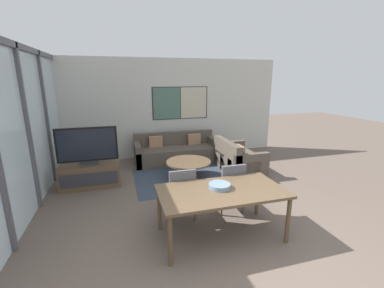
{
  "coord_description": "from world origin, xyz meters",
  "views": [
    {
      "loc": [
        -1.39,
        -2.28,
        2.25
      ],
      "look_at": [
        0.02,
        2.58,
        0.95
      ],
      "focal_mm": 24.0,
      "sensor_mm": 36.0,
      "label": 1
    }
  ],
  "objects_px": {
    "sofa_main": "(176,152)",
    "sofa_side": "(237,160)",
    "dining_table": "(222,194)",
    "dining_chair_left": "(181,190)",
    "tv_console": "(90,176)",
    "dining_chair_centre": "(230,184)",
    "coffee_table": "(189,165)",
    "fruit_bowl": "(220,186)",
    "television": "(87,146)"
  },
  "relations": [
    {
      "from": "tv_console",
      "to": "sofa_side",
      "type": "relative_size",
      "value": 0.89
    },
    {
      "from": "dining_table",
      "to": "dining_chair_left",
      "type": "bearing_deg",
      "value": 123.8
    },
    {
      "from": "coffee_table",
      "to": "fruit_bowl",
      "type": "height_order",
      "value": "fruit_bowl"
    },
    {
      "from": "tv_console",
      "to": "sofa_main",
      "type": "height_order",
      "value": "sofa_main"
    },
    {
      "from": "sofa_main",
      "to": "dining_chair_left",
      "type": "bearing_deg",
      "value": -101.35
    },
    {
      "from": "dining_chair_centre",
      "to": "sofa_main",
      "type": "bearing_deg",
      "value": 95.18
    },
    {
      "from": "television",
      "to": "sofa_main",
      "type": "distance_m",
      "value": 2.54
    },
    {
      "from": "sofa_side",
      "to": "dining_chair_left",
      "type": "xyz_separation_m",
      "value": [
        -1.88,
        -1.82,
        0.22
      ]
    },
    {
      "from": "sofa_side",
      "to": "dining_table",
      "type": "xyz_separation_m",
      "value": [
        -1.45,
        -2.46,
        0.39
      ]
    },
    {
      "from": "sofa_side",
      "to": "dining_chair_left",
      "type": "bearing_deg",
      "value": 133.96
    },
    {
      "from": "dining_table",
      "to": "dining_chair_left",
      "type": "distance_m",
      "value": 0.8
    },
    {
      "from": "dining_table",
      "to": "fruit_bowl",
      "type": "height_order",
      "value": "fruit_bowl"
    },
    {
      "from": "dining_table",
      "to": "dining_chair_centre",
      "type": "distance_m",
      "value": 0.8
    },
    {
      "from": "dining_table",
      "to": "fruit_bowl",
      "type": "relative_size",
      "value": 5.69
    },
    {
      "from": "sofa_side",
      "to": "coffee_table",
      "type": "relative_size",
      "value": 1.32
    },
    {
      "from": "sofa_side",
      "to": "dining_table",
      "type": "height_order",
      "value": "sofa_side"
    },
    {
      "from": "sofa_main",
      "to": "sofa_side",
      "type": "bearing_deg",
      "value": -42.24
    },
    {
      "from": "television",
      "to": "dining_chair_centre",
      "type": "xyz_separation_m",
      "value": [
        2.41,
        -1.76,
        -0.41
      ]
    },
    {
      "from": "television",
      "to": "sofa_side",
      "type": "height_order",
      "value": "television"
    },
    {
      "from": "television",
      "to": "fruit_bowl",
      "type": "xyz_separation_m",
      "value": [
        1.97,
        -2.33,
        -0.13
      ]
    },
    {
      "from": "dining_chair_left",
      "to": "fruit_bowl",
      "type": "distance_m",
      "value": 0.77
    },
    {
      "from": "sofa_main",
      "to": "dining_chair_centre",
      "type": "relative_size",
      "value": 2.59
    },
    {
      "from": "dining_chair_centre",
      "to": "coffee_table",
      "type": "bearing_deg",
      "value": 99.1
    },
    {
      "from": "sofa_side",
      "to": "fruit_bowl",
      "type": "relative_size",
      "value": 4.33
    },
    {
      "from": "tv_console",
      "to": "coffee_table",
      "type": "distance_m",
      "value": 2.14
    },
    {
      "from": "tv_console",
      "to": "sofa_main",
      "type": "xyz_separation_m",
      "value": [
        2.14,
        1.23,
        0.01
      ]
    },
    {
      "from": "dining_chair_left",
      "to": "dining_chair_centre",
      "type": "relative_size",
      "value": 1.0
    },
    {
      "from": "fruit_bowl",
      "to": "dining_chair_left",
      "type": "bearing_deg",
      "value": 126.7
    },
    {
      "from": "coffee_table",
      "to": "fruit_bowl",
      "type": "bearing_deg",
      "value": -94.26
    },
    {
      "from": "television",
      "to": "coffee_table",
      "type": "distance_m",
      "value": 2.22
    },
    {
      "from": "dining_chair_centre",
      "to": "dining_chair_left",
      "type": "bearing_deg",
      "value": 179.91
    },
    {
      "from": "tv_console",
      "to": "sofa_side",
      "type": "distance_m",
      "value": 3.42
    },
    {
      "from": "tv_console",
      "to": "dining_table",
      "type": "bearing_deg",
      "value": -50.59
    },
    {
      "from": "sofa_side",
      "to": "dining_chair_centre",
      "type": "relative_size",
      "value": 1.55
    },
    {
      "from": "sofa_main",
      "to": "dining_chair_centre",
      "type": "xyz_separation_m",
      "value": [
        0.27,
        -2.98,
        0.22
      ]
    },
    {
      "from": "fruit_bowl",
      "to": "sofa_side",
      "type": "bearing_deg",
      "value": 58.73
    },
    {
      "from": "tv_console",
      "to": "dining_table",
      "type": "height_order",
      "value": "dining_table"
    },
    {
      "from": "tv_console",
      "to": "television",
      "type": "distance_m",
      "value": 0.64
    },
    {
      "from": "coffee_table",
      "to": "fruit_bowl",
      "type": "distance_m",
      "value": 2.32
    },
    {
      "from": "sofa_side",
      "to": "dining_chair_centre",
      "type": "height_order",
      "value": "dining_chair_centre"
    },
    {
      "from": "sofa_main",
      "to": "sofa_side",
      "type": "relative_size",
      "value": 1.67
    },
    {
      "from": "dining_table",
      "to": "fruit_bowl",
      "type": "distance_m",
      "value": 0.13
    },
    {
      "from": "sofa_side",
      "to": "dining_chair_left",
      "type": "relative_size",
      "value": 1.55
    },
    {
      "from": "coffee_table",
      "to": "dining_chair_centre",
      "type": "xyz_separation_m",
      "value": [
        0.27,
        -1.69,
        0.19
      ]
    },
    {
      "from": "sofa_main",
      "to": "fruit_bowl",
      "type": "bearing_deg",
      "value": -92.71
    },
    {
      "from": "sofa_side",
      "to": "dining_table",
      "type": "relative_size",
      "value": 0.76
    },
    {
      "from": "television",
      "to": "fruit_bowl",
      "type": "height_order",
      "value": "television"
    },
    {
      "from": "television",
      "to": "coffee_table",
      "type": "relative_size",
      "value": 1.17
    },
    {
      "from": "sofa_side",
      "to": "dining_chair_centre",
      "type": "xyz_separation_m",
      "value": [
        -1.01,
        -1.82,
        0.22
      ]
    },
    {
      "from": "dining_chair_centre",
      "to": "tv_console",
      "type": "bearing_deg",
      "value": 143.92
    }
  ]
}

